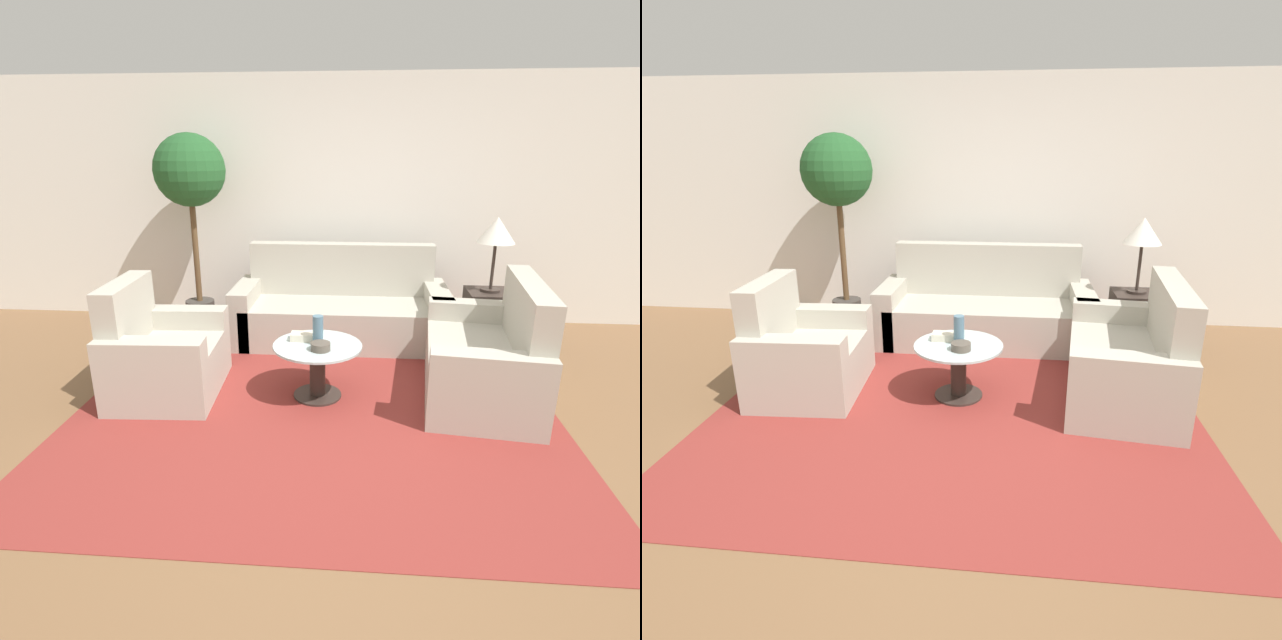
% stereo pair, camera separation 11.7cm
% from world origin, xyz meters
% --- Properties ---
extents(ground_plane, '(14.00, 14.00, 0.00)m').
position_xyz_m(ground_plane, '(0.00, 0.00, 0.00)').
color(ground_plane, brown).
extents(wall_back, '(10.00, 0.06, 2.60)m').
position_xyz_m(wall_back, '(0.00, 2.73, 1.30)').
color(wall_back, white).
rests_on(wall_back, ground_plane).
extents(rug, '(3.53, 3.44, 0.01)m').
position_xyz_m(rug, '(-0.12, 0.71, 0.00)').
color(rug, maroon).
rests_on(rug, ground_plane).
extents(sofa_main, '(2.09, 0.85, 0.94)m').
position_xyz_m(sofa_main, '(0.00, 2.02, 0.29)').
color(sofa_main, '#B2AD9E').
rests_on(sofa_main, ground_plane).
extents(armchair, '(0.83, 1.00, 0.90)m').
position_xyz_m(armchair, '(-1.37, 0.72, 0.29)').
color(armchair, '#B2AD9E').
rests_on(armchair, ground_plane).
extents(loveseat, '(0.97, 1.51, 0.92)m').
position_xyz_m(loveseat, '(1.22, 0.87, 0.29)').
color(loveseat, '#B2AD9E').
rests_on(loveseat, ground_plane).
extents(coffee_table, '(0.68, 0.68, 0.44)m').
position_xyz_m(coffee_table, '(-0.12, 0.71, 0.28)').
color(coffee_table, '#332823').
rests_on(coffee_table, ground_plane).
extents(side_table, '(0.42, 0.42, 0.58)m').
position_xyz_m(side_table, '(1.43, 1.86, 0.29)').
color(side_table, '#332823').
rests_on(side_table, ground_plane).
extents(table_lamp, '(0.34, 0.34, 0.70)m').
position_xyz_m(table_lamp, '(1.43, 1.86, 1.14)').
color(table_lamp, '#332823').
rests_on(table_lamp, side_table).
extents(potted_plant, '(0.71, 0.71, 2.01)m').
position_xyz_m(potted_plant, '(-1.52, 2.20, 1.54)').
color(potted_plant, '#3D3833').
rests_on(potted_plant, ground_plane).
extents(vase, '(0.08, 0.08, 0.23)m').
position_xyz_m(vase, '(-0.12, 0.72, 0.55)').
color(vase, slate).
rests_on(vase, coffee_table).
extents(bowl, '(0.15, 0.15, 0.06)m').
position_xyz_m(bowl, '(-0.09, 0.60, 0.46)').
color(bowl, brown).
rests_on(bowl, coffee_table).
extents(book_stack, '(0.21, 0.12, 0.06)m').
position_xyz_m(book_stack, '(-0.24, 0.80, 0.46)').
color(book_stack, beige).
rests_on(book_stack, coffee_table).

